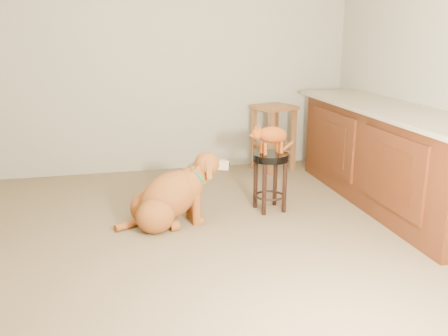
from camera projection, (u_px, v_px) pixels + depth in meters
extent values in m
cube|color=brown|center=(189.00, 235.00, 4.06)|extent=(4.50, 4.00, 0.01)
cube|color=#9E997F|center=(157.00, 58.00, 5.58)|extent=(4.50, 0.04, 2.60)
cube|color=#9E997F|center=(273.00, 122.00, 1.83)|extent=(4.50, 0.04, 2.60)
cube|color=#51240E|center=(389.00, 159.00, 4.65)|extent=(0.60, 2.50, 0.90)
cube|color=gray|center=(390.00, 109.00, 4.52)|extent=(0.70, 2.56, 0.04)
cube|color=black|center=(389.00, 199.00, 4.77)|extent=(0.52, 2.50, 0.10)
cube|color=#51240E|center=(392.00, 172.00, 4.06)|extent=(0.02, 0.90, 0.62)
cube|color=#51240E|center=(333.00, 142.00, 5.08)|extent=(0.02, 0.90, 0.62)
cube|color=#421C0B|center=(390.00, 172.00, 4.05)|extent=(0.02, 0.60, 0.40)
cube|color=#421C0B|center=(331.00, 142.00, 5.08)|extent=(0.02, 0.60, 0.40)
cylinder|color=black|center=(275.00, 181.00, 4.69)|extent=(0.04, 0.04, 0.47)
cylinder|color=black|center=(255.00, 183.00, 4.62)|extent=(0.04, 0.04, 0.47)
cylinder|color=black|center=(285.00, 187.00, 4.50)|extent=(0.04, 0.04, 0.47)
cylinder|color=black|center=(264.00, 190.00, 4.44)|extent=(0.04, 0.04, 0.47)
torus|color=black|center=(270.00, 196.00, 4.59)|extent=(0.30, 0.30, 0.02)
cylinder|color=black|center=(271.00, 157.00, 4.49)|extent=(0.33, 0.33, 0.06)
cube|color=brown|center=(276.00, 135.00, 6.06)|extent=(0.06, 0.06, 0.72)
cube|color=brown|center=(254.00, 139.00, 5.89)|extent=(0.06, 0.06, 0.72)
cube|color=brown|center=(293.00, 140.00, 5.80)|extent=(0.06, 0.06, 0.72)
cube|color=brown|center=(271.00, 144.00, 5.62)|extent=(0.06, 0.06, 0.72)
cube|color=brown|center=(274.00, 107.00, 5.74)|extent=(0.53, 0.53, 0.04)
ellipsoid|color=brown|center=(149.00, 207.00, 4.30)|extent=(0.36, 0.31, 0.29)
ellipsoid|color=brown|center=(155.00, 216.00, 4.09)|extent=(0.36, 0.31, 0.29)
cylinder|color=brown|center=(166.00, 215.00, 4.40)|extent=(0.09, 0.10, 0.09)
cylinder|color=brown|center=(175.00, 226.00, 4.15)|extent=(0.09, 0.10, 0.09)
ellipsoid|color=brown|center=(169.00, 196.00, 4.21)|extent=(0.71, 0.44, 0.60)
ellipsoid|color=brown|center=(189.00, 185.00, 4.26)|extent=(0.28, 0.31, 0.30)
cylinder|color=brown|center=(190.00, 199.00, 4.38)|extent=(0.09, 0.09, 0.35)
cylinder|color=brown|center=(196.00, 205.00, 4.24)|extent=(0.09, 0.09, 0.35)
sphere|color=brown|center=(194.00, 215.00, 4.44)|extent=(0.09, 0.09, 0.09)
sphere|color=brown|center=(200.00, 221.00, 4.29)|extent=(0.09, 0.09, 0.09)
cylinder|color=brown|center=(197.00, 174.00, 4.26)|extent=(0.24, 0.18, 0.22)
ellipsoid|color=brown|center=(207.00, 164.00, 4.27)|extent=(0.25, 0.23, 0.21)
cube|color=tan|center=(220.00, 165.00, 4.31)|extent=(0.16, 0.10, 0.10)
sphere|color=black|center=(227.00, 163.00, 4.34)|extent=(0.05, 0.05, 0.05)
cube|color=brown|center=(201.00, 164.00, 4.35)|extent=(0.05, 0.06, 0.16)
cube|color=brown|center=(209.00, 170.00, 4.18)|extent=(0.05, 0.06, 0.16)
torus|color=#0D6E50|center=(197.00, 175.00, 4.26)|extent=(0.15, 0.21, 0.18)
cylinder|color=#D8BF4C|center=(202.00, 182.00, 4.29)|extent=(0.01, 0.04, 0.04)
cylinder|color=brown|center=(130.00, 224.00, 4.20)|extent=(0.27, 0.19, 0.06)
ellipsoid|color=#89380D|center=(273.00, 135.00, 4.44)|extent=(0.31, 0.17, 0.18)
cylinder|color=#89380D|center=(262.00, 147.00, 4.48)|extent=(0.03, 0.03, 0.11)
sphere|color=#89380D|center=(262.00, 152.00, 4.49)|extent=(0.04, 0.04, 0.04)
cylinder|color=#89380D|center=(265.00, 149.00, 4.41)|extent=(0.03, 0.03, 0.11)
sphere|color=#89380D|center=(265.00, 154.00, 4.42)|extent=(0.04, 0.04, 0.04)
cylinder|color=#89380D|center=(278.00, 146.00, 4.53)|extent=(0.03, 0.03, 0.11)
sphere|color=#89380D|center=(278.00, 150.00, 4.54)|extent=(0.04, 0.04, 0.04)
cylinder|color=#89380D|center=(281.00, 148.00, 4.46)|extent=(0.03, 0.03, 0.11)
sphere|color=#89380D|center=(281.00, 152.00, 4.47)|extent=(0.04, 0.04, 0.04)
sphere|color=#89380D|center=(257.00, 134.00, 4.39)|extent=(0.11, 0.11, 0.11)
sphere|color=#89380D|center=(252.00, 135.00, 4.37)|extent=(0.04, 0.04, 0.04)
sphere|color=brown|center=(250.00, 136.00, 4.37)|extent=(0.02, 0.02, 0.02)
cone|color=#89380D|center=(257.00, 127.00, 4.40)|extent=(0.05, 0.05, 0.05)
cone|color=#C66B60|center=(256.00, 127.00, 4.40)|extent=(0.03, 0.03, 0.03)
cone|color=#89380D|center=(260.00, 128.00, 4.34)|extent=(0.05, 0.05, 0.05)
cone|color=#C66B60|center=(259.00, 129.00, 4.34)|extent=(0.03, 0.03, 0.03)
cylinder|color=#89380D|center=(285.00, 148.00, 4.56)|extent=(0.21, 0.14, 0.11)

